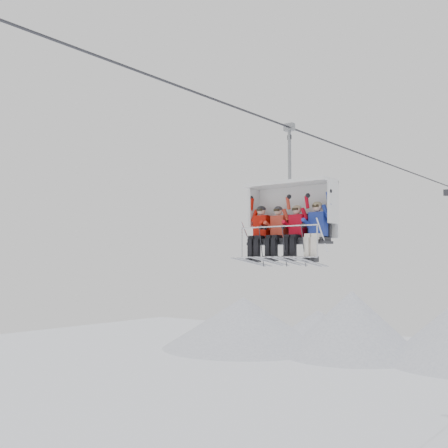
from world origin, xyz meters
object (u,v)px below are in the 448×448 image
Objects in this scene: skier_center_right at (296,230)px; skier_far_right at (316,228)px; chairlift_carrier at (292,213)px; skier_far_left at (260,230)px; skier_center_left at (277,230)px.

skier_center_right is 0.95× the size of skier_far_right.
skier_far_right is at bearing -17.77° from chairlift_carrier.
skier_far_left reaches higher than skier_center_right.
chairlift_carrier is 0.66m from skier_center_right.
skier_center_right is (0.29, -0.31, -0.51)m from chairlift_carrier.
skier_center_right is at bearing -47.25° from chairlift_carrier.
skier_center_left is 1.29m from skier_far_right.
skier_far_right is (1.89, 0.00, 0.00)m from skier_far_left.
skier_center_left is 0.62m from skier_center_right.
skier_far_left reaches higher than skier_center_left.
skier_far_right is (1.29, 0.01, 0.02)m from skier_center_left.
skier_center_right is (0.62, -0.00, -0.00)m from skier_center_left.
skier_far_right is at bearing 0.51° from skier_center_right.
chairlift_carrier is at bearing 162.23° from skier_far_right.
chairlift_carrier reaches higher than skier_far_right.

